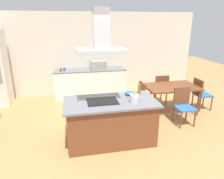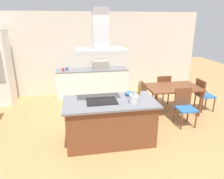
{
  "view_description": "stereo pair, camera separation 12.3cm",
  "coord_description": "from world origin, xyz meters",
  "px_view_note": "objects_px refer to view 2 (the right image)",
  "views": [
    {
      "loc": [
        -0.74,
        -3.71,
        2.4
      ],
      "look_at": [
        0.11,
        0.4,
        1.0
      ],
      "focal_mm": 32.88,
      "sensor_mm": 36.0,
      "label": 1
    },
    {
      "loc": [
        -0.62,
        -3.73,
        2.4
      ],
      "look_at": [
        0.11,
        0.4,
        1.0
      ],
      "focal_mm": 32.88,
      "sensor_mm": 36.0,
      "label": 2
    }
  ],
  "objects_px": {
    "tea_kettle": "(134,99)",
    "olive_oil_bottle": "(139,89)",
    "countertop_microwave": "(101,65)",
    "coffee_mug_blue": "(67,69)",
    "chair_at_right_end": "(203,93)",
    "chair_facing_island": "(184,104)",
    "coffee_mug_red": "(63,70)",
    "cooktop": "(102,101)",
    "range_hood": "(101,39)",
    "dining_table": "(173,89)",
    "mixing_bowl": "(129,93)",
    "chair_facing_back_wall": "(162,88)",
    "chair_at_left_end": "(139,97)"
  },
  "relations": [
    {
      "from": "range_hood",
      "to": "cooktop",
      "type": "bearing_deg",
      "value": 0.0
    },
    {
      "from": "cooktop",
      "to": "coffee_mug_blue",
      "type": "xyz_separation_m",
      "value": [
        -0.76,
        2.9,
        0.04
      ]
    },
    {
      "from": "coffee_mug_red",
      "to": "chair_at_right_end",
      "type": "height_order",
      "value": "coffee_mug_red"
    },
    {
      "from": "coffee_mug_red",
      "to": "cooktop",
      "type": "bearing_deg",
      "value": -72.74
    },
    {
      "from": "cooktop",
      "to": "countertop_microwave",
      "type": "height_order",
      "value": "countertop_microwave"
    },
    {
      "from": "tea_kettle",
      "to": "chair_at_right_end",
      "type": "xyz_separation_m",
      "value": [
        2.36,
        1.27,
        -0.47
      ]
    },
    {
      "from": "olive_oil_bottle",
      "to": "chair_at_right_end",
      "type": "height_order",
      "value": "olive_oil_bottle"
    },
    {
      "from": "chair_at_left_end",
      "to": "chair_at_right_end",
      "type": "bearing_deg",
      "value": 0.0
    },
    {
      "from": "mixing_bowl",
      "to": "range_hood",
      "type": "distance_m",
      "value": 1.33
    },
    {
      "from": "tea_kettle",
      "to": "range_hood",
      "type": "relative_size",
      "value": 0.25
    },
    {
      "from": "dining_table",
      "to": "chair_facing_island",
      "type": "distance_m",
      "value": 0.68
    },
    {
      "from": "cooktop",
      "to": "tea_kettle",
      "type": "bearing_deg",
      "value": -15.29
    },
    {
      "from": "coffee_mug_blue",
      "to": "dining_table",
      "type": "bearing_deg",
      "value": -32.61
    },
    {
      "from": "coffee_mug_red",
      "to": "range_hood",
      "type": "bearing_deg",
      "value": -72.74
    },
    {
      "from": "tea_kettle",
      "to": "mixing_bowl",
      "type": "distance_m",
      "value": 0.41
    },
    {
      "from": "chair_facing_back_wall",
      "to": "cooktop",
      "type": "bearing_deg",
      "value": -139.23
    },
    {
      "from": "mixing_bowl",
      "to": "chair_at_right_end",
      "type": "distance_m",
      "value": 2.54
    },
    {
      "from": "coffee_mug_blue",
      "to": "olive_oil_bottle",
      "type": "bearing_deg",
      "value": -58.78
    },
    {
      "from": "tea_kettle",
      "to": "coffee_mug_blue",
      "type": "height_order",
      "value": "tea_kettle"
    },
    {
      "from": "chair_at_right_end",
      "to": "mixing_bowl",
      "type": "bearing_deg",
      "value": -159.83
    },
    {
      "from": "countertop_microwave",
      "to": "chair_at_right_end",
      "type": "height_order",
      "value": "countertop_microwave"
    },
    {
      "from": "dining_table",
      "to": "chair_facing_back_wall",
      "type": "height_order",
      "value": "chair_facing_back_wall"
    },
    {
      "from": "mixing_bowl",
      "to": "chair_facing_island",
      "type": "xyz_separation_m",
      "value": [
        1.43,
        0.2,
        -0.44
      ]
    },
    {
      "from": "countertop_microwave",
      "to": "chair_at_left_end",
      "type": "distance_m",
      "value": 2.02
    },
    {
      "from": "olive_oil_bottle",
      "to": "chair_at_right_end",
      "type": "xyz_separation_m",
      "value": [
        2.12,
        0.85,
        -0.51
      ]
    },
    {
      "from": "tea_kettle",
      "to": "olive_oil_bottle",
      "type": "bearing_deg",
      "value": 60.04
    },
    {
      "from": "countertop_microwave",
      "to": "chair_facing_back_wall",
      "type": "xyz_separation_m",
      "value": [
        1.71,
        -1.11,
        -0.53
      ]
    },
    {
      "from": "coffee_mug_blue",
      "to": "chair_facing_back_wall",
      "type": "bearing_deg",
      "value": -21.94
    },
    {
      "from": "coffee_mug_blue",
      "to": "chair_at_right_end",
      "type": "relative_size",
      "value": 0.1
    },
    {
      "from": "countertop_microwave",
      "to": "coffee_mug_blue",
      "type": "relative_size",
      "value": 5.56
    },
    {
      "from": "cooktop",
      "to": "range_hood",
      "type": "bearing_deg",
      "value": 0.0
    },
    {
      "from": "coffee_mug_blue",
      "to": "range_hood",
      "type": "xyz_separation_m",
      "value": [
        0.76,
        -2.9,
        1.16
      ]
    },
    {
      "from": "mixing_bowl",
      "to": "coffee_mug_red",
      "type": "relative_size",
      "value": 1.96
    },
    {
      "from": "chair_facing_island",
      "to": "coffee_mug_red",
      "type": "bearing_deg",
      "value": 141.0
    },
    {
      "from": "tea_kettle",
      "to": "chair_facing_back_wall",
      "type": "height_order",
      "value": "tea_kettle"
    },
    {
      "from": "coffee_mug_red",
      "to": "range_hood",
      "type": "distance_m",
      "value": 3.15
    },
    {
      "from": "cooktop",
      "to": "chair_facing_back_wall",
      "type": "xyz_separation_m",
      "value": [
        2.05,
        1.77,
        -0.4
      ]
    },
    {
      "from": "coffee_mug_blue",
      "to": "chair_facing_island",
      "type": "bearing_deg",
      "value": -41.24
    },
    {
      "from": "chair_at_right_end",
      "to": "chair_at_left_end",
      "type": "bearing_deg",
      "value": 180.0
    },
    {
      "from": "countertop_microwave",
      "to": "range_hood",
      "type": "height_order",
      "value": "range_hood"
    },
    {
      "from": "dining_table",
      "to": "chair_at_left_end",
      "type": "distance_m",
      "value": 0.93
    },
    {
      "from": "chair_at_right_end",
      "to": "chair_facing_island",
      "type": "bearing_deg",
      "value": -143.99
    },
    {
      "from": "dining_table",
      "to": "countertop_microwave",
      "type": "bearing_deg",
      "value": 133.96
    },
    {
      "from": "coffee_mug_blue",
      "to": "chair_facing_back_wall",
      "type": "relative_size",
      "value": 0.1
    },
    {
      "from": "dining_table",
      "to": "chair_at_right_end",
      "type": "bearing_deg",
      "value": 0.0
    },
    {
      "from": "chair_at_right_end",
      "to": "range_hood",
      "type": "height_order",
      "value": "range_hood"
    },
    {
      "from": "dining_table",
      "to": "range_hood",
      "type": "relative_size",
      "value": 1.56
    },
    {
      "from": "countertop_microwave",
      "to": "coffee_mug_blue",
      "type": "distance_m",
      "value": 1.1
    },
    {
      "from": "countertop_microwave",
      "to": "tea_kettle",
      "type": "bearing_deg",
      "value": -85.02
    },
    {
      "from": "olive_oil_bottle",
      "to": "chair_at_right_end",
      "type": "distance_m",
      "value": 2.34
    }
  ]
}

